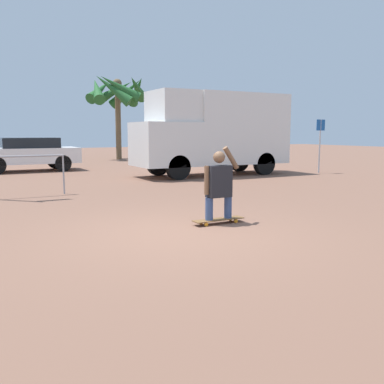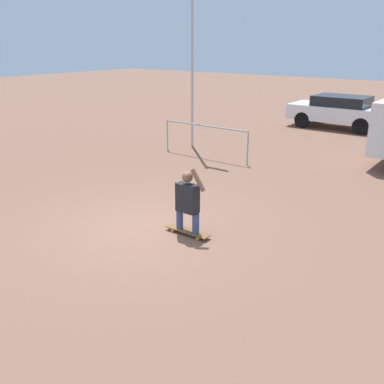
# 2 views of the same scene
# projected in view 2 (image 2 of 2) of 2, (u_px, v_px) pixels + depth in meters

# --- Properties ---
(ground_plane) EXTENTS (80.00, 80.00, 0.00)m
(ground_plane) POSITION_uv_depth(u_px,v_px,m) (141.00, 228.00, 8.91)
(ground_plane) COLOR brown
(skateboard) EXTENTS (1.00, 0.23, 0.09)m
(skateboard) POSITION_uv_depth(u_px,v_px,m) (188.00, 231.00, 8.61)
(skateboard) COLOR brown
(skateboard) RESTS_ON ground_plane
(person_skateboarder) EXTENTS (0.73, 0.22, 1.33)m
(person_skateboarder) POSITION_uv_depth(u_px,v_px,m) (187.00, 199.00, 8.38)
(person_skateboarder) COLOR #384C7A
(person_skateboarder) RESTS_ON skateboard
(parked_car_white) EXTENTS (4.16, 1.88, 1.43)m
(parked_car_white) POSITION_uv_depth(u_px,v_px,m) (339.00, 111.00, 18.97)
(parked_car_white) COLOR black
(parked_car_white) RESTS_ON ground_plane
(flagpole) EXTENTS (0.89, 0.12, 7.60)m
(flagpole) POSITION_uv_depth(u_px,v_px,m) (193.00, 25.00, 14.45)
(flagpole) COLOR #B7B7BC
(flagpole) RESTS_ON ground_plane
(plaza_railing_segment) EXTENTS (3.32, 0.05, 1.08)m
(plaza_railing_segment) POSITION_uv_depth(u_px,v_px,m) (205.00, 131.00, 14.15)
(plaza_railing_segment) COLOR #99999E
(plaza_railing_segment) RESTS_ON ground_plane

